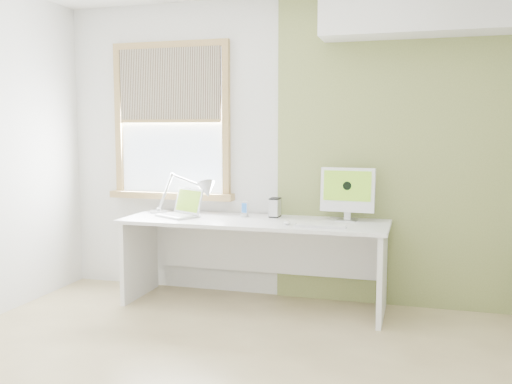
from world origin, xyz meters
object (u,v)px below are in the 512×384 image
at_px(desk, 256,242).
at_px(imac, 348,191).
at_px(external_drive, 275,207).
at_px(desk_lamp, 198,192).
at_px(laptop, 182,209).

relative_size(desk, imac, 4.93).
bearing_deg(desk, external_drive, 47.17).
distance_m(desk, desk_lamp, 0.71).
bearing_deg(desk_lamp, laptop, -109.68).
bearing_deg(desk_lamp, external_drive, -0.60).
xyz_separation_m(desk, imac, (0.75, 0.12, 0.44)).
distance_m(desk, laptop, 0.69).
bearing_deg(laptop, desk, 3.48).
height_order(desk_lamp, imac, imac).
xyz_separation_m(external_drive, imac, (0.62, -0.02, 0.16)).
bearing_deg(imac, laptop, -173.56).
bearing_deg(external_drive, imac, -2.22).
xyz_separation_m(desk_lamp, laptop, (-0.07, -0.19, -0.13)).
relative_size(laptop, external_drive, 2.62).
bearing_deg(imac, desk_lamp, 178.65).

